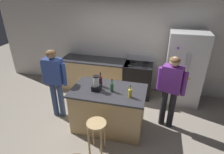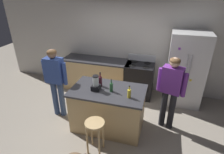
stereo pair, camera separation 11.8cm
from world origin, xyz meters
name	(u,v)px [view 1 (the left image)]	position (x,y,z in m)	size (l,w,h in m)	color
ground_plane	(109,126)	(0.00, 0.00, 0.00)	(14.00, 14.00, 0.00)	#9E9384
back_wall	(126,44)	(0.00, 1.95, 1.35)	(8.00, 0.10, 2.70)	silver
kitchen_island	(109,109)	(0.00, 0.00, 0.47)	(1.53, 0.92, 0.94)	tan
back_counter_run	(96,75)	(-0.80, 1.55, 0.47)	(2.00, 0.64, 0.94)	tan
refrigerator	(184,69)	(1.59, 1.50, 0.95)	(0.90, 0.73, 1.90)	silver
stove_range	(138,79)	(0.43, 1.52, 0.48)	(0.76, 0.65, 1.12)	black
person_by_island_left	(55,78)	(-1.27, 0.09, 1.01)	(0.59, 0.22, 1.67)	#384C7A
person_by_sink_right	(171,86)	(1.23, 0.37, 1.00)	(0.59, 0.32, 1.64)	#26262B
bar_stool	(97,129)	(-0.02, -0.73, 0.53)	(0.36, 0.36, 0.68)	tan
blender_appliance	(96,84)	(-0.23, -0.06, 1.08)	(0.17, 0.17, 0.32)	black
bottle_soda	(130,93)	(0.47, -0.16, 1.04)	(0.07, 0.07, 0.26)	yellow
bottle_olive_oil	(112,87)	(0.09, -0.04, 1.04)	(0.07, 0.07, 0.28)	#2D6638
bottle_wine	(100,81)	(-0.20, 0.11, 1.06)	(0.08, 0.08, 0.32)	#471923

